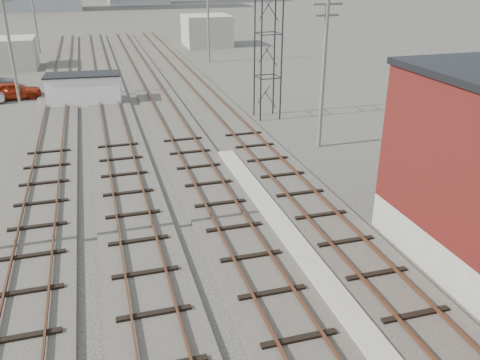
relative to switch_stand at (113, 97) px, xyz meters
name	(u,v)px	position (x,y,z in m)	size (l,w,h in m)	color
ground	(150,62)	(5.19, 18.49, -0.68)	(320.00, 320.00, 0.00)	#282621
track_right	(214,105)	(7.69, -2.51, -0.57)	(3.20, 90.00, 0.39)	#332D28
track_mid_right	(164,109)	(3.69, -2.51, -0.57)	(3.20, 90.00, 0.39)	#332D28
track_mid_left	(111,113)	(-0.31, -2.51, -0.57)	(3.20, 90.00, 0.39)	#332D28
track_left	(55,117)	(-4.31, -2.51, -0.57)	(3.20, 90.00, 0.39)	#332D28
platform_curb	(328,289)	(5.69, -27.51, -0.55)	(0.90, 28.00, 0.26)	gray
lattice_tower	(269,11)	(10.69, -6.51, 6.82)	(1.60, 1.60, 15.00)	black
utility_pole_left_b	(9,42)	(-7.31, 3.49, 4.12)	(1.80, 0.24, 9.00)	#595147
utility_pole_left_c	(34,13)	(-7.31, 28.49, 4.12)	(1.80, 0.24, 9.00)	#595147
utility_pole_right_a	(324,69)	(11.69, -13.51, 4.12)	(1.80, 0.24, 9.00)	#595147
utility_pole_right_b	(208,18)	(11.69, 16.49, 4.12)	(1.80, 0.24, 9.00)	#595147
shed_right	(207,30)	(14.19, 28.49, 1.32)	(6.00, 6.00, 4.00)	gray
switch_stand	(113,97)	(0.00, 0.00, 0.00)	(0.40, 0.40, 1.44)	black
site_trailer	(84,89)	(-2.09, 1.11, 0.55)	(6.00, 3.00, 2.45)	silver
car_red	(14,90)	(-7.74, 4.48, 0.05)	(1.72, 4.27, 1.46)	maroon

